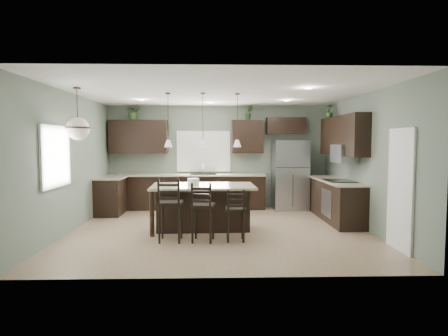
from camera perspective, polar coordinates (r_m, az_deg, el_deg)
ground at (r=7.84m, az=-0.66°, el=-9.36°), size 6.00×6.00×0.00m
pantry_door at (r=6.86m, az=25.29°, el=-3.00°), size 0.04×0.82×2.04m
window_back at (r=10.37m, az=-3.13°, el=2.55°), size 1.35×0.02×1.00m
window_left at (r=7.40m, az=-24.34°, el=1.62°), size 0.02×1.10×1.00m
left_return_cabs at (r=9.77m, az=-16.92°, el=-4.19°), size 0.60×0.90×0.90m
left_return_countertop at (r=9.71m, az=-16.86°, el=-1.44°), size 0.66×0.96×0.04m
back_lower_cabs at (r=10.19m, az=-5.68°, el=-3.70°), size 4.20×0.60×0.90m
back_countertop at (r=10.12m, az=-5.71°, el=-1.07°), size 4.20×0.66×0.04m
sink_inset at (r=10.10m, az=-3.16°, el=-0.99°), size 0.70×0.45×0.01m
faucet at (r=10.05m, az=-3.17°, el=-0.18°), size 0.02×0.02×0.28m
back_upper_left at (r=10.40m, az=-12.87°, el=4.66°), size 1.55×0.34×0.90m
back_upper_right at (r=10.25m, az=3.59°, el=4.77°), size 0.85×0.34×0.90m
fridge_header at (r=10.40m, az=9.40°, el=6.36°), size 1.05×0.34×0.45m
right_lower_cabs at (r=9.06m, az=16.65°, el=-4.81°), size 0.60×2.35×0.90m
right_countertop at (r=8.99m, az=16.58°, el=-1.85°), size 0.66×2.35×0.04m
cooktop at (r=8.73m, az=17.15°, el=-1.87°), size 0.58×0.75×0.02m
wall_oven_front at (r=8.71m, az=15.30°, el=-5.14°), size 0.01×0.72×0.60m
right_upper_cabs at (r=9.00m, az=17.63°, el=4.70°), size 0.34×2.35×0.90m
microwave at (r=8.73m, az=17.85°, el=2.09°), size 0.40×0.75×0.40m
refrigerator at (r=10.18m, az=10.04°, el=-1.06°), size 0.90×0.74×1.85m
kitchen_island at (r=7.75m, az=-3.19°, el=-6.02°), size 2.13×1.25×0.92m
serving_dish at (r=7.68m, az=-4.69°, el=-2.11°), size 0.24×0.24×0.14m
bar_stool_left at (r=6.89m, az=-8.18°, el=-6.32°), size 0.44×0.44×1.16m
bar_stool_center at (r=6.83m, az=-3.24°, el=-6.68°), size 0.46×0.46×1.09m
bar_stool_right at (r=6.87m, az=1.75°, el=-7.16°), size 0.36×0.36×0.97m
pendant_left at (r=7.68m, az=-8.51°, el=7.23°), size 0.17×0.17×1.10m
pendant_center at (r=7.65m, az=-3.24°, el=7.28°), size 0.17×0.17×1.10m
pendant_right at (r=7.68m, az=2.03°, el=7.27°), size 0.17×0.17×1.10m
chandelier at (r=7.37m, az=-21.44°, el=7.70°), size 0.45×0.45×0.96m
plant_back_left at (r=10.43m, az=-13.61°, el=8.36°), size 0.50×0.47×0.45m
plant_back_right at (r=10.25m, az=3.80°, el=8.40°), size 0.23×0.19×0.40m
plant_right_wall at (r=9.93m, az=15.70°, el=8.30°), size 0.24×0.24×0.36m
room_shell at (r=7.63m, az=-0.67°, el=3.16°), size 6.00×6.00×6.00m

